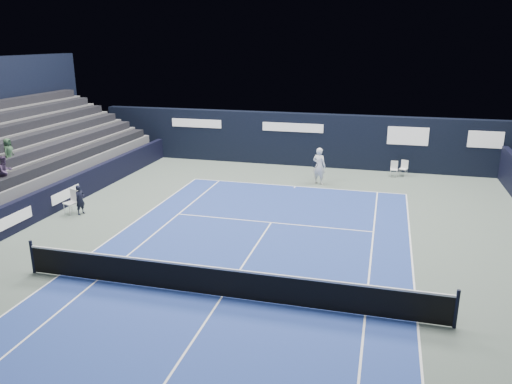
# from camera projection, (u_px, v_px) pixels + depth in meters

# --- Properties ---
(ground) EXTENTS (48.00, 48.00, 0.00)m
(ground) POSITION_uv_depth(u_px,v_px,m) (241.00, 268.00, 16.46)
(ground) COLOR #4E5D54
(ground) RESTS_ON ground
(court_surface) EXTENTS (10.97, 23.77, 0.01)m
(court_surface) POSITION_uv_depth(u_px,v_px,m) (222.00, 297.00, 14.61)
(court_surface) COLOR navy
(court_surface) RESTS_ON ground
(folding_chair_back_a) EXTENTS (0.38, 0.37, 0.86)m
(folding_chair_back_a) POSITION_uv_depth(u_px,v_px,m) (394.00, 168.00, 27.33)
(folding_chair_back_a) COLOR silver
(folding_chair_back_a) RESTS_ON ground
(folding_chair_back_b) EXTENTS (0.49, 0.48, 0.88)m
(folding_chair_back_b) POSITION_uv_depth(u_px,v_px,m) (404.00, 167.00, 27.43)
(folding_chair_back_b) COLOR white
(folding_chair_back_b) RESTS_ON ground
(line_judge_chair) EXTENTS (0.60, 0.59, 1.07)m
(line_judge_chair) POSITION_uv_depth(u_px,v_px,m) (72.00, 200.00, 21.46)
(line_judge_chair) COLOR white
(line_judge_chair) RESTS_ON ground
(line_judge) EXTENTS (0.42, 0.53, 1.29)m
(line_judge) POSITION_uv_depth(u_px,v_px,m) (80.00, 200.00, 21.37)
(line_judge) COLOR black
(line_judge) RESTS_ON ground
(court_markings) EXTENTS (11.03, 23.83, 0.00)m
(court_markings) POSITION_uv_depth(u_px,v_px,m) (222.00, 297.00, 14.61)
(court_markings) COLOR white
(court_markings) RESTS_ON court_surface
(tennis_net) EXTENTS (12.90, 0.10, 1.10)m
(tennis_net) POSITION_uv_depth(u_px,v_px,m) (222.00, 281.00, 14.46)
(tennis_net) COLOR black
(tennis_net) RESTS_ON ground
(back_sponsor_wall) EXTENTS (26.00, 0.63, 3.10)m
(back_sponsor_wall) POSITION_uv_depth(u_px,v_px,m) (310.00, 140.00, 29.41)
(back_sponsor_wall) COLOR black
(back_sponsor_wall) RESTS_ON ground
(side_barrier_left) EXTENTS (0.33, 22.00, 1.20)m
(side_barrier_left) POSITION_uv_depth(u_px,v_px,m) (62.00, 194.00, 22.26)
(side_barrier_left) COLOR black
(side_barrier_left) RESTS_ON ground
(spectator_stand) EXTENTS (6.00, 18.00, 6.40)m
(spectator_stand) POSITION_uv_depth(u_px,v_px,m) (3.00, 155.00, 23.71)
(spectator_stand) COLOR #4E4E51
(spectator_stand) RESTS_ON ground
(tennis_player) EXTENTS (0.81, 0.94, 1.92)m
(tennis_player) POSITION_uv_depth(u_px,v_px,m) (319.00, 166.00, 25.78)
(tennis_player) COLOR white
(tennis_player) RESTS_ON ground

